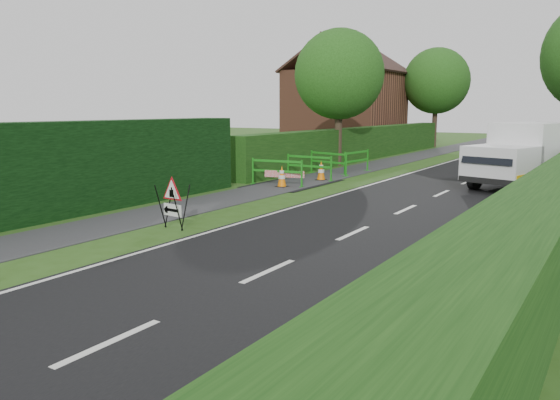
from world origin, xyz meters
The scene contains 20 objects.
ground centered at (0.00, 0.00, 0.00)m, with size 120.00×120.00×0.00m, color #2A4D16.
road_surface centered at (2.50, 35.00, 0.00)m, with size 6.00×90.00×0.02m, color black.
footpath centered at (-3.00, 35.00, 0.01)m, with size 2.00×90.00×0.02m, color #2D2D30.
hedge_west_far centered at (-5.00, 22.00, 0.00)m, with size 1.00×24.00×1.80m, color #14380F.
house_west centered at (-10.00, 30.00, 2.90)m, with size 7.50×7.40×7.88m.
tree_nw centered at (-4.60, 18.00, 4.48)m, with size 4.40×4.40×6.70m.
tree_fw centered at (-4.60, 34.00, 4.83)m, with size 4.80×4.80×7.24m.
triangle_sign centered at (-1.31, 2.61, 0.74)m, with size 0.78×0.78×1.06m.
works_van centered at (4.50, 14.66, 1.23)m, with size 3.23×5.41×2.32m.
traffic_cone_0 centered at (5.36, 12.13, 0.39)m, with size 0.38×0.38×0.79m.
traffic_cone_1 centered at (5.55, 13.29, 0.39)m, with size 0.38×0.38×0.79m.
traffic_cone_2 centered at (5.18, 16.51, 0.39)m, with size 0.38×0.38×0.79m.
traffic_cone_3 centered at (-2.88, 9.98, 0.39)m, with size 0.38×0.38×0.79m.
traffic_cone_4 centered at (-2.59, 12.46, 0.39)m, with size 0.38×0.38×0.79m.
ped_barrier_0 centered at (-3.23, 10.19, 0.63)m, with size 2.09×0.60×1.00m.
ped_barrier_1 centered at (-3.09, 12.38, 0.63)m, with size 2.07×0.39×1.00m.
ped_barrier_2 centered at (-3.22, 14.29, 0.63)m, with size 2.08×0.86×1.00m.
ped_barrier_3 centered at (-2.45, 15.53, 0.63)m, with size 0.55×2.08×1.00m.
redwhite_plank centered at (-2.95, 10.27, 0.00)m, with size 1.50×0.04×0.25m, color red.
hatchback_car centered at (1.79, 24.83, 0.61)m, with size 1.44×3.57×1.22m, color silver.
Camera 1 is at (7.61, -6.67, 2.83)m, focal length 35.00 mm.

